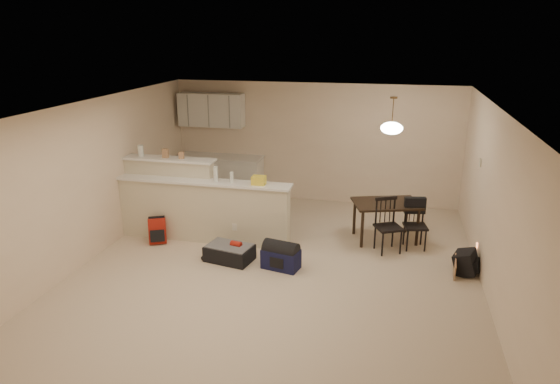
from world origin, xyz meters
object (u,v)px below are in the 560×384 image
(suitcase, at_px, (230,253))
(red_backpack, at_px, (157,231))
(dining_chair_near, at_px, (389,226))
(black_daypack, at_px, (466,262))
(dining_chair_far, at_px, (416,225))
(navy_duffel, at_px, (281,259))
(dining_table, at_px, (386,207))
(pendant_lamp, at_px, (392,128))

(suitcase, relative_size, red_backpack, 1.66)
(dining_chair_near, xyz_separation_m, black_daypack, (1.18, -0.52, -0.28))
(red_backpack, bearing_deg, dining_chair_near, -17.50)
(dining_chair_far, bearing_deg, navy_duffel, -159.79)
(dining_chair_near, relative_size, suitcase, 1.25)
(dining_table, bearing_deg, navy_duffel, -153.11)
(dining_chair_far, xyz_separation_m, black_daypack, (0.74, -0.76, -0.25))
(pendant_lamp, distance_m, suitcase, 3.34)
(dining_chair_near, xyz_separation_m, navy_duffel, (-1.59, -1.00, -0.30))
(dining_table, height_order, navy_duffel, dining_table)
(dining_chair_near, distance_m, navy_duffel, 1.90)
(dining_chair_near, height_order, dining_chair_far, dining_chair_near)
(pendant_lamp, height_order, dining_chair_far, pendant_lamp)
(dining_table, height_order, pendant_lamp, pendant_lamp)
(dining_chair_near, distance_m, red_backpack, 3.92)
(pendant_lamp, distance_m, dining_chair_near, 1.61)
(red_backpack, height_order, navy_duffel, red_backpack)
(dining_chair_far, height_order, black_daypack, dining_chair_far)
(black_daypack, bearing_deg, pendant_lamp, 69.72)
(black_daypack, bearing_deg, dining_chair_far, 63.33)
(pendant_lamp, bearing_deg, dining_chair_far, -27.23)
(dining_chair_near, bearing_deg, dining_chair_far, 2.06)
(dining_chair_far, relative_size, red_backpack, 1.92)
(suitcase, relative_size, black_daypack, 1.87)
(red_backpack, xyz_separation_m, navy_duffel, (2.30, -0.47, -0.06))
(dining_table, xyz_separation_m, navy_duffel, (-1.52, -1.49, -0.45))
(dining_table, relative_size, dining_chair_near, 1.40)
(pendant_lamp, distance_m, dining_chair_far, 1.67)
(suitcase, bearing_deg, red_backpack, 176.08)
(pendant_lamp, distance_m, red_backpack, 4.33)
(suitcase, relative_size, navy_duffel, 1.28)
(dining_table, relative_size, suitcase, 1.76)
(navy_duffel, bearing_deg, suitcase, -173.52)
(black_daypack, bearing_deg, dining_chair_near, 85.14)
(pendant_lamp, height_order, suitcase, pendant_lamp)
(dining_chair_near, height_order, suitcase, dining_chair_near)
(red_backpack, relative_size, black_daypack, 1.13)
(red_backpack, relative_size, navy_duffel, 0.77)
(navy_duffel, bearing_deg, black_daypack, 22.01)
(black_daypack, bearing_deg, dining_table, 69.72)
(dining_table, xyz_separation_m, suitcase, (-2.39, -1.40, -0.48))
(navy_duffel, height_order, black_daypack, black_daypack)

